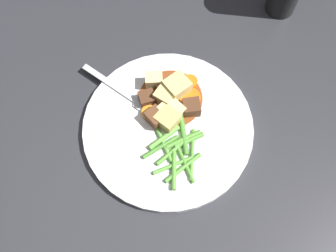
% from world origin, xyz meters
% --- Properties ---
extents(ground_plane, '(3.00, 3.00, 0.00)m').
position_xyz_m(ground_plane, '(0.00, 0.00, 0.00)').
color(ground_plane, '#2D2D33').
extents(dinner_plate, '(0.28, 0.28, 0.01)m').
position_xyz_m(dinner_plate, '(0.00, 0.00, 0.01)').
color(dinner_plate, white).
rests_on(dinner_plate, ground_plane).
extents(stew_sauce, '(0.11, 0.11, 0.00)m').
position_xyz_m(stew_sauce, '(0.05, -0.01, 0.01)').
color(stew_sauce, brown).
rests_on(stew_sauce, dinner_plate).
extents(carrot_slice_0, '(0.04, 0.04, 0.01)m').
position_xyz_m(carrot_slice_0, '(0.04, -0.04, 0.02)').
color(carrot_slice_0, orange).
rests_on(carrot_slice_0, dinner_plate).
extents(carrot_slice_1, '(0.04, 0.04, 0.01)m').
position_xyz_m(carrot_slice_1, '(0.05, -0.01, 0.02)').
color(carrot_slice_1, orange).
rests_on(carrot_slice_1, dinner_plate).
extents(carrot_slice_2, '(0.03, 0.03, 0.01)m').
position_xyz_m(carrot_slice_2, '(0.07, -0.05, 0.02)').
color(carrot_slice_2, orange).
rests_on(carrot_slice_2, dinner_plate).
extents(carrot_slice_3, '(0.03, 0.03, 0.01)m').
position_xyz_m(carrot_slice_3, '(0.02, 0.03, 0.02)').
color(carrot_slice_3, orange).
rests_on(carrot_slice_3, dinner_plate).
extents(potato_chunk_0, '(0.02, 0.03, 0.03)m').
position_xyz_m(potato_chunk_0, '(0.08, 0.01, 0.03)').
color(potato_chunk_0, '#EAD68C').
rests_on(potato_chunk_0, dinner_plate).
extents(potato_chunk_1, '(0.04, 0.04, 0.03)m').
position_xyz_m(potato_chunk_1, '(0.05, 0.00, 0.03)').
color(potato_chunk_1, '#E5CC7A').
rests_on(potato_chunk_1, dinner_plate).
extents(potato_chunk_2, '(0.05, 0.05, 0.03)m').
position_xyz_m(potato_chunk_2, '(0.01, 0.00, 0.03)').
color(potato_chunk_2, '#DBBC6B').
rests_on(potato_chunk_2, dinner_plate).
extents(potato_chunk_3, '(0.05, 0.05, 0.02)m').
position_xyz_m(potato_chunk_3, '(0.02, -0.01, 0.03)').
color(potato_chunk_3, '#EAD68C').
rests_on(potato_chunk_3, dinner_plate).
extents(potato_chunk_4, '(0.05, 0.05, 0.03)m').
position_xyz_m(potato_chunk_4, '(0.06, -0.02, 0.03)').
color(potato_chunk_4, '#E5CC7A').
rests_on(potato_chunk_4, dinner_plate).
extents(meat_chunk_0, '(0.04, 0.04, 0.02)m').
position_xyz_m(meat_chunk_0, '(0.01, 0.02, 0.03)').
color(meat_chunk_0, brown).
rests_on(meat_chunk_0, dinner_plate).
extents(meat_chunk_1, '(0.03, 0.03, 0.02)m').
position_xyz_m(meat_chunk_1, '(0.05, 0.03, 0.02)').
color(meat_chunk_1, '#56331E').
rests_on(meat_chunk_1, dinner_plate).
extents(meat_chunk_2, '(0.03, 0.03, 0.02)m').
position_xyz_m(meat_chunk_2, '(0.02, -0.04, 0.02)').
color(meat_chunk_2, '#56331E').
rests_on(meat_chunk_2, dinner_plate).
extents(meat_chunk_3, '(0.03, 0.03, 0.02)m').
position_xyz_m(meat_chunk_3, '(0.07, 0.00, 0.02)').
color(meat_chunk_3, brown).
rests_on(meat_chunk_3, dinner_plate).
extents(green_bean_0, '(0.07, 0.03, 0.01)m').
position_xyz_m(green_bean_0, '(-0.07, -0.02, 0.02)').
color(green_bean_0, '#599E38').
rests_on(green_bean_0, dinner_plate).
extents(green_bean_1, '(0.08, 0.02, 0.01)m').
position_xyz_m(green_bean_1, '(-0.05, -0.03, 0.02)').
color(green_bean_1, '#599E38').
rests_on(green_bean_1, dinner_plate).
extents(green_bean_2, '(0.04, 0.06, 0.01)m').
position_xyz_m(green_bean_2, '(-0.07, -0.01, 0.02)').
color(green_bean_2, '#599E38').
rests_on(green_bean_2, dinner_plate).
extents(green_bean_3, '(0.05, 0.07, 0.01)m').
position_xyz_m(green_bean_3, '(-0.04, -0.01, 0.02)').
color(green_bean_3, '#599E38').
rests_on(green_bean_3, dinner_plate).
extents(green_bean_4, '(0.07, 0.02, 0.01)m').
position_xyz_m(green_bean_4, '(-0.03, 0.01, 0.02)').
color(green_bean_4, '#66AD42').
rests_on(green_bean_4, dinner_plate).
extents(green_bean_5, '(0.03, 0.06, 0.01)m').
position_xyz_m(green_bean_5, '(-0.03, -0.02, 0.02)').
color(green_bean_5, '#599E38').
rests_on(green_bean_5, dinner_plate).
extents(green_bean_6, '(0.06, 0.02, 0.01)m').
position_xyz_m(green_bean_6, '(-0.08, 0.00, 0.02)').
color(green_bean_6, '#599E38').
rests_on(green_bean_6, dinner_plate).
extents(green_bean_7, '(0.04, 0.05, 0.01)m').
position_xyz_m(green_bean_7, '(-0.02, 0.01, 0.02)').
color(green_bean_7, '#66AD42').
rests_on(green_bean_7, dinner_plate).
extents(green_bean_8, '(0.02, 0.07, 0.01)m').
position_xyz_m(green_bean_8, '(-0.07, -0.00, 0.02)').
color(green_bean_8, '#66AD42').
rests_on(green_bean_8, dinner_plate).
extents(green_bean_9, '(0.02, 0.05, 0.01)m').
position_xyz_m(green_bean_9, '(-0.03, -0.03, 0.02)').
color(green_bean_9, '#599E38').
rests_on(green_bean_9, dinner_plate).
extents(green_bean_10, '(0.08, 0.01, 0.01)m').
position_xyz_m(green_bean_10, '(-0.01, -0.02, 0.02)').
color(green_bean_10, '#4C8E33').
rests_on(green_bean_10, dinner_plate).
extents(green_bean_11, '(0.03, 0.06, 0.01)m').
position_xyz_m(green_bean_11, '(-0.04, 0.02, 0.02)').
color(green_bean_11, '#4C8E33').
rests_on(green_bean_11, dinner_plate).
extents(fork, '(0.13, 0.14, 0.00)m').
position_xyz_m(fork, '(0.06, 0.06, 0.01)').
color(fork, silver).
rests_on(fork, dinner_plate).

